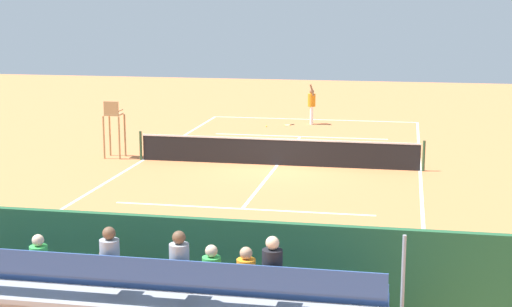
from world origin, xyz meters
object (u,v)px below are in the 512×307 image
(tennis_player, at_px, (312,103))
(tennis_racket, at_px, (288,125))
(courtside_bench, at_px, (317,288))
(tennis_net, at_px, (277,151))
(equipment_bag, at_px, (227,303))
(umpire_chair, at_px, (113,123))
(tennis_ball_near, at_px, (266,126))
(bleacher_stand, at_px, (131,299))

(tennis_player, bearing_deg, tennis_racket, 27.98)
(courtside_bench, relative_size, tennis_racket, 3.38)
(tennis_net, height_order, equipment_bag, tennis_net)
(equipment_bag, height_order, tennis_racket, equipment_bag)
(umpire_chair, relative_size, tennis_ball_near, 32.42)
(tennis_racket, xyz_separation_m, tennis_ball_near, (0.91, 0.63, 0.02))
(bleacher_stand, bearing_deg, tennis_net, -89.64)
(tennis_ball_near, bearing_deg, courtside_bench, 102.63)
(tennis_ball_near, bearing_deg, tennis_player, -148.86)
(tennis_ball_near, bearing_deg, bleacher_stand, 94.80)
(tennis_player, bearing_deg, umpire_chair, 56.16)
(courtside_bench, height_order, equipment_bag, courtside_bench)
(bleacher_stand, xyz_separation_m, courtside_bench, (-2.85, -2.11, -0.40))
(equipment_bag, height_order, tennis_ball_near, equipment_bag)
(umpire_chair, bearing_deg, equipment_bag, 118.76)
(umpire_chair, bearing_deg, bleacher_stand, 112.02)
(equipment_bag, bearing_deg, tennis_net, -84.65)
(tennis_racket, bearing_deg, bleacher_stand, 92.54)
(tennis_ball_near, bearing_deg, tennis_net, 102.83)
(tennis_net, distance_m, tennis_ball_near, 8.55)
(courtside_bench, height_order, tennis_ball_near, courtside_bench)
(tennis_player, xyz_separation_m, tennis_racket, (1.04, 0.55, -1.00))
(bleacher_stand, bearing_deg, tennis_ball_near, -85.20)
(tennis_player, bearing_deg, courtside_bench, 97.23)
(tennis_net, bearing_deg, umpire_chair, -1.67)
(equipment_bag, xyz_separation_m, tennis_racket, (2.24, -22.36, -0.16))
(bleacher_stand, distance_m, tennis_ball_near, 23.82)
(equipment_bag, bearing_deg, umpire_chair, -61.24)
(tennis_net, distance_m, courtside_bench, 13.59)
(courtside_bench, relative_size, equipment_bag, 2.00)
(umpire_chair, distance_m, tennis_racket, 10.29)
(tennis_net, relative_size, tennis_ball_near, 156.06)
(courtside_bench, relative_size, tennis_player, 0.93)
(equipment_bag, bearing_deg, tennis_racket, -84.28)
(bleacher_stand, relative_size, umpire_chair, 4.23)
(equipment_bag, relative_size, tennis_racket, 1.69)
(courtside_bench, bearing_deg, tennis_player, -82.77)
(tennis_net, bearing_deg, equipment_bag, 95.35)
(courtside_bench, bearing_deg, tennis_net, -77.50)
(bleacher_stand, distance_m, tennis_racket, 24.38)
(tennis_player, height_order, tennis_racket, tennis_player)
(courtside_bench, distance_m, tennis_ball_near, 22.14)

